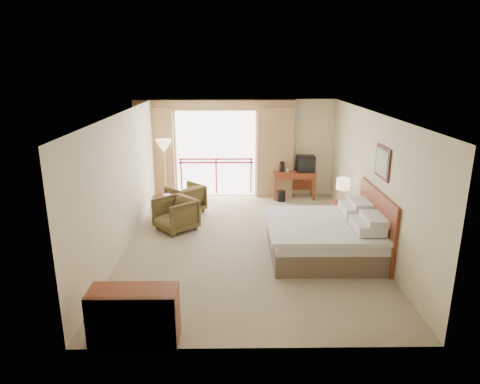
{
  "coord_description": "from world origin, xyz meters",
  "views": [
    {
      "loc": [
        -0.27,
        -8.32,
        3.59
      ],
      "look_at": [
        -0.16,
        0.4,
        0.99
      ],
      "focal_mm": 32.0,
      "sensor_mm": 36.0,
      "label": 1
    }
  ],
  "objects_px": {
    "nightstand": "(342,215)",
    "desk": "(294,177)",
    "floor_lamp": "(164,149)",
    "wastebasket": "(281,196)",
    "dresser": "(134,316)",
    "side_table": "(164,204)",
    "armchair_far": "(186,212)",
    "tv": "(306,164)",
    "table_lamp": "(343,184)",
    "armchair_near": "(176,230)",
    "bed": "(326,237)"
  },
  "relations": [
    {
      "from": "armchair_far",
      "to": "bed",
      "type": "bearing_deg",
      "value": 95.22
    },
    {
      "from": "nightstand",
      "to": "armchair_near",
      "type": "height_order",
      "value": "nightstand"
    },
    {
      "from": "armchair_near",
      "to": "dresser",
      "type": "bearing_deg",
      "value": -41.71
    },
    {
      "from": "tv",
      "to": "side_table",
      "type": "xyz_separation_m",
      "value": [
        -3.64,
        -1.73,
        -0.57
      ]
    },
    {
      "from": "tv",
      "to": "armchair_far",
      "type": "height_order",
      "value": "tv"
    },
    {
      "from": "bed",
      "to": "side_table",
      "type": "relative_size",
      "value": 3.59
    },
    {
      "from": "bed",
      "to": "wastebasket",
      "type": "height_order",
      "value": "bed"
    },
    {
      "from": "tv",
      "to": "floor_lamp",
      "type": "relative_size",
      "value": 0.29
    },
    {
      "from": "tv",
      "to": "armchair_far",
      "type": "bearing_deg",
      "value": -152.05
    },
    {
      "from": "nightstand",
      "to": "armchair_far",
      "type": "xyz_separation_m",
      "value": [
        -3.69,
        1.08,
        -0.29
      ]
    },
    {
      "from": "tv",
      "to": "dresser",
      "type": "relative_size",
      "value": 0.42
    },
    {
      "from": "floor_lamp",
      "to": "wastebasket",
      "type": "bearing_deg",
      "value": 0.16
    },
    {
      "from": "wastebasket",
      "to": "side_table",
      "type": "relative_size",
      "value": 0.48
    },
    {
      "from": "table_lamp",
      "to": "armchair_near",
      "type": "distance_m",
      "value": 3.92
    },
    {
      "from": "nightstand",
      "to": "dresser",
      "type": "distance_m",
      "value": 5.68
    },
    {
      "from": "side_table",
      "to": "floor_lamp",
      "type": "xyz_separation_m",
      "value": [
        -0.18,
        1.44,
        1.06
      ]
    },
    {
      "from": "table_lamp",
      "to": "floor_lamp",
      "type": "relative_size",
      "value": 0.31
    },
    {
      "from": "armchair_far",
      "to": "side_table",
      "type": "height_order",
      "value": "side_table"
    },
    {
      "from": "bed",
      "to": "table_lamp",
      "type": "xyz_separation_m",
      "value": [
        0.68,
        1.54,
        0.63
      ]
    },
    {
      "from": "side_table",
      "to": "floor_lamp",
      "type": "relative_size",
      "value": 0.35
    },
    {
      "from": "floor_lamp",
      "to": "desk",
      "type": "bearing_deg",
      "value": 5.71
    },
    {
      "from": "nightstand",
      "to": "floor_lamp",
      "type": "bearing_deg",
      "value": 152.3
    },
    {
      "from": "desk",
      "to": "table_lamp",
      "type": "bearing_deg",
      "value": -74.83
    },
    {
      "from": "wastebasket",
      "to": "armchair_far",
      "type": "xyz_separation_m",
      "value": [
        -2.51,
        -0.88,
        -0.14
      ]
    },
    {
      "from": "desk",
      "to": "dresser",
      "type": "distance_m",
      "value": 7.19
    },
    {
      "from": "nightstand",
      "to": "desk",
      "type": "distance_m",
      "value": 2.45
    },
    {
      "from": "armchair_near",
      "to": "dresser",
      "type": "xyz_separation_m",
      "value": [
        -0.01,
        -4.09,
        0.39
      ]
    },
    {
      "from": "table_lamp",
      "to": "tv",
      "type": "bearing_deg",
      "value": 102.81
    },
    {
      "from": "wastebasket",
      "to": "dresser",
      "type": "bearing_deg",
      "value": -112.88
    },
    {
      "from": "tv",
      "to": "side_table",
      "type": "height_order",
      "value": "tv"
    },
    {
      "from": "table_lamp",
      "to": "floor_lamp",
      "type": "distance_m",
      "value": 4.74
    },
    {
      "from": "dresser",
      "to": "side_table",
      "type": "bearing_deg",
      "value": 94.86
    },
    {
      "from": "side_table",
      "to": "table_lamp",
      "type": "bearing_deg",
      "value": -6.31
    },
    {
      "from": "desk",
      "to": "floor_lamp",
      "type": "height_order",
      "value": "floor_lamp"
    },
    {
      "from": "armchair_far",
      "to": "armchair_near",
      "type": "xyz_separation_m",
      "value": [
        -0.09,
        -1.22,
        0.0
      ]
    },
    {
      "from": "table_lamp",
      "to": "desk",
      "type": "height_order",
      "value": "table_lamp"
    },
    {
      "from": "bed",
      "to": "table_lamp",
      "type": "bearing_deg",
      "value": 66.25
    },
    {
      "from": "wastebasket",
      "to": "tv",
      "type": "bearing_deg",
      "value": 22.7
    },
    {
      "from": "armchair_near",
      "to": "wastebasket",
      "type": "bearing_deg",
      "value": 87.3
    },
    {
      "from": "table_lamp",
      "to": "desk",
      "type": "bearing_deg",
      "value": 109.54
    },
    {
      "from": "armchair_near",
      "to": "floor_lamp",
      "type": "height_order",
      "value": "floor_lamp"
    },
    {
      "from": "side_table",
      "to": "dresser",
      "type": "height_order",
      "value": "dresser"
    },
    {
      "from": "bed",
      "to": "armchair_near",
      "type": "height_order",
      "value": "bed"
    },
    {
      "from": "wastebasket",
      "to": "side_table",
      "type": "distance_m",
      "value": 3.31
    },
    {
      "from": "tv",
      "to": "side_table",
      "type": "bearing_deg",
      "value": -146.67
    },
    {
      "from": "wastebasket",
      "to": "side_table",
      "type": "height_order",
      "value": "side_table"
    },
    {
      "from": "nightstand",
      "to": "desk",
      "type": "relative_size",
      "value": 0.5
    },
    {
      "from": "nightstand",
      "to": "floor_lamp",
      "type": "height_order",
      "value": "floor_lamp"
    },
    {
      "from": "tv",
      "to": "wastebasket",
      "type": "xyz_separation_m",
      "value": [
        -0.68,
        -0.29,
        -0.84
      ]
    },
    {
      "from": "floor_lamp",
      "to": "dresser",
      "type": "bearing_deg",
      "value": -85.11
    }
  ]
}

